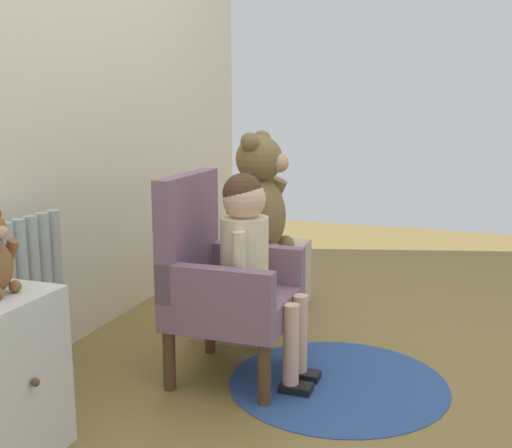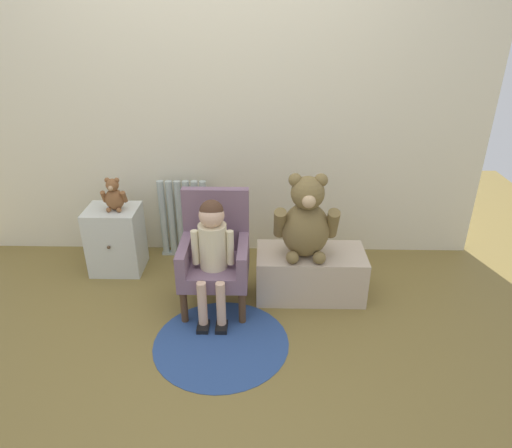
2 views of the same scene
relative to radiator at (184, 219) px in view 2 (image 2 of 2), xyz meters
name	(u,v)px [view 2 (image 2 of 2)]	position (x,y,z in m)	size (l,w,h in m)	color
ground_plane	(208,341)	(0.28, -1.00, -0.30)	(6.00, 6.00, 0.00)	olive
back_wall	(219,94)	(0.28, 0.13, 0.90)	(3.80, 0.05, 2.40)	beige
radiator	(184,219)	(0.00, 0.00, 0.00)	(0.37, 0.05, 0.60)	#A8B4AD
small_dresser	(116,239)	(-0.46, -0.22, -0.06)	(0.36, 0.32, 0.48)	silver
child_armchair	(215,253)	(0.30, -0.60, 0.06)	(0.42, 0.41, 0.74)	slate
child_figure	(212,243)	(0.30, -0.71, 0.19)	(0.25, 0.35, 0.75)	beige
low_bench	(310,273)	(0.91, -0.51, -0.14)	(0.70, 0.35, 0.31)	#BEAA93
large_teddy_bear	(306,221)	(0.86, -0.54, 0.26)	(0.40, 0.28, 0.55)	brown
small_teddy_bear	(114,196)	(-0.42, -0.23, 0.28)	(0.17, 0.12, 0.23)	brown
floor_rug	(221,343)	(0.36, -1.02, -0.30)	(0.78, 0.78, 0.01)	navy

